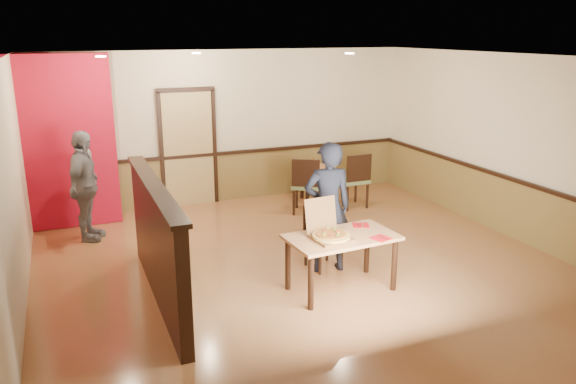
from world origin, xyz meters
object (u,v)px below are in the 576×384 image
side_chair_right (354,178)px  pizza_box (329,234)px  diner_chair (321,233)px  diner (328,207)px  side_chair_left (307,183)px  side_table (317,175)px  main_table (342,244)px  condiment (314,161)px  passerby (85,186)px

side_chair_right → pizza_box: pizza_box is taller
diner_chair → diner: 0.43m
side_chair_left → side_chair_right: size_ratio=1.00×
side_chair_left → diner: 2.46m
diner_chair → pizza_box: bearing=-117.6°
side_chair_right → side_table: bearing=-55.6°
main_table → side_chair_left: size_ratio=1.36×
diner_chair → main_table: bearing=-105.2°
diner → pizza_box: size_ratio=3.25×
diner_chair → pizza_box: size_ratio=1.59×
side_table → condiment: 0.28m
diner → condiment: bearing=-102.1°
main_table → side_chair_left: 3.06m
side_chair_left → passerby: bearing=29.0°
side_chair_right → diner: size_ratio=0.58×
diner_chair → side_chair_left: (0.75, 2.18, 0.08)m
side_chair_left → side_table: (0.49, 0.61, -0.05)m
side_chair_left → pizza_box: bearing=101.3°
side_chair_left → passerby: (-3.64, 0.09, 0.30)m
side_table → diner: size_ratio=0.42×
pizza_box → condiment: size_ratio=3.72×
diner → main_table: bearing=89.6°
diner_chair → side_table: 3.06m
side_chair_right → pizza_box: size_ratio=1.88×
main_table → side_chair_right: (1.79, 2.93, -0.05)m
side_chair_left → pizza_box: (-1.03, -2.96, 0.22)m
diner → condiment: 3.31m
passerby → pizza_box: (2.61, -3.05, -0.08)m
pizza_box → condiment: 4.01m
diner_chair → condiment: 3.20m
diner → passerby: 3.77m
side_table → passerby: passerby is taller
diner → condiment: size_ratio=12.09×
main_table → diner: size_ratio=0.78×
side_chair_right → side_chair_left: bearing=-2.1°
side_chair_left → side_chair_right: side_chair_right is taller
diner_chair → condiment: bearing=59.0°
side_table → condiment: condiment is taller
side_chair_right → main_table: bearing=57.2°
side_table → passerby: (-4.13, -0.52, 0.35)m
side_table → passerby: 4.17m
condiment → side_chair_right: bearing=-59.3°
side_table → condiment: bearing=91.4°
side_chair_right → pizza_box: bearing=54.8°
diner_chair → side_chair_right: bearing=43.9°
pizza_box → diner: bearing=60.2°
passerby → pizza_box: 4.02m
diner_chair → diner: size_ratio=0.49×
diner_chair → passerby: (-2.89, 2.27, 0.38)m
main_table → diner_chair: 0.78m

